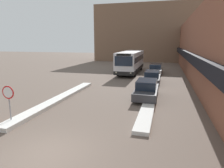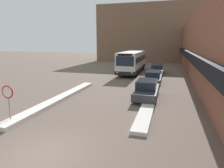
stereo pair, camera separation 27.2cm
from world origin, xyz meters
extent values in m
plane|color=#66564C|center=(0.00, 0.00, 0.00)|extent=(160.00, 160.00, 0.00)
cube|color=brown|center=(10.00, 24.00, 4.07)|extent=(5.00, 60.00, 8.14)
cube|color=black|center=(7.25, 24.00, 3.05)|extent=(0.50, 60.00, 0.90)
cube|color=brown|center=(0.00, 45.64, 6.85)|extent=(26.00, 8.00, 13.70)
cube|color=silver|center=(-3.60, 7.37, 0.13)|extent=(0.90, 12.31, 0.26)
cube|color=silver|center=(3.60, 7.49, 0.11)|extent=(0.90, 9.47, 0.22)
cube|color=silver|center=(-0.56, 23.94, 1.87)|extent=(2.67, 11.20, 2.83)
cube|color=black|center=(-0.56, 23.94, 0.70)|extent=(2.69, 11.22, 0.49)
cube|color=#192333|center=(-0.56, 23.94, 2.26)|extent=(2.69, 10.30, 0.78)
cube|color=#192333|center=(-0.56, 18.33, 2.29)|extent=(2.35, 0.03, 1.27)
cube|color=black|center=(-0.56, 18.33, 3.10)|extent=(1.87, 0.03, 0.28)
sphere|color=#F2EAC6|center=(-1.52, 18.32, 0.81)|extent=(0.20, 0.20, 0.20)
sphere|color=#F2EAC6|center=(0.40, 18.32, 0.81)|extent=(0.20, 0.20, 0.20)
cylinder|color=black|center=(-1.77, 20.47, 0.54)|extent=(0.28, 1.07, 1.07)
cylinder|color=black|center=(0.65, 20.47, 0.54)|extent=(0.28, 1.07, 1.07)
cylinder|color=black|center=(-1.77, 27.41, 0.54)|extent=(0.28, 1.07, 1.07)
cylinder|color=black|center=(0.65, 27.41, 0.54)|extent=(0.28, 1.07, 1.07)
cube|color=#38383D|center=(3.20, 9.93, 0.55)|extent=(1.83, 4.58, 0.61)
cube|color=#192333|center=(3.20, 10.05, 1.20)|extent=(1.61, 2.52, 0.70)
cylinder|color=black|center=(4.03, 8.51, 0.30)|extent=(0.20, 0.60, 0.60)
cylinder|color=black|center=(2.37, 8.51, 0.30)|extent=(0.20, 0.60, 0.60)
cylinder|color=black|center=(4.03, 11.35, 0.30)|extent=(0.20, 0.60, 0.60)
cylinder|color=black|center=(2.37, 11.35, 0.30)|extent=(0.20, 0.60, 0.60)
cube|color=#38383D|center=(3.20, 16.54, 0.51)|extent=(1.81, 4.59, 0.51)
cube|color=#192333|center=(3.20, 16.66, 1.08)|extent=(1.59, 2.52, 0.63)
cylinder|color=black|center=(4.02, 15.12, 0.33)|extent=(0.20, 0.65, 0.65)
cylinder|color=black|center=(2.38, 15.12, 0.33)|extent=(0.20, 0.65, 0.65)
cylinder|color=black|center=(4.02, 17.96, 0.33)|extent=(0.20, 0.65, 0.65)
cylinder|color=black|center=(2.38, 17.96, 0.33)|extent=(0.20, 0.65, 0.65)
cube|color=silver|center=(3.20, 24.03, 0.52)|extent=(1.87, 4.89, 0.53)
cube|color=#192333|center=(3.20, 24.15, 1.11)|extent=(1.65, 2.69, 0.64)
cylinder|color=black|center=(4.06, 22.52, 0.32)|extent=(0.20, 0.65, 0.65)
cylinder|color=black|center=(2.34, 22.52, 0.32)|extent=(0.20, 0.65, 0.65)
cylinder|color=black|center=(4.06, 25.55, 0.32)|extent=(0.20, 0.65, 0.65)
cylinder|color=black|center=(2.34, 25.55, 0.32)|extent=(0.20, 0.65, 0.65)
cylinder|color=gray|center=(-3.84, 2.36, 1.13)|extent=(0.07, 0.07, 2.27)
cylinder|color=red|center=(-3.84, 2.34, 1.89)|extent=(0.76, 0.03, 0.76)
cylinder|color=white|center=(-3.84, 2.33, 1.89)|extent=(0.62, 0.01, 0.62)
camera|label=1|loc=(4.65, -6.65, 4.65)|focal=32.00mm
camera|label=2|loc=(4.91, -6.58, 4.65)|focal=32.00mm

